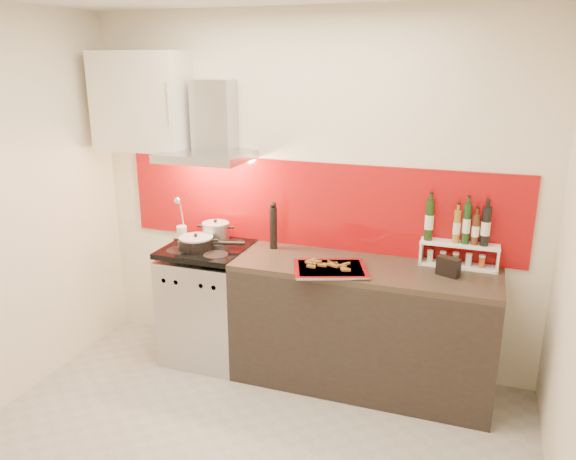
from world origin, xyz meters
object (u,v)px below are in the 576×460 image
at_px(baking_tray, 330,269).
at_px(counter, 362,326).
at_px(range_stove, 209,304).
at_px(saute_pan, 197,243).
at_px(pepper_mill, 273,226).
at_px(stock_pot, 216,232).

bearing_deg(baking_tray, counter, 39.48).
relative_size(range_stove, baking_tray, 1.57).
relative_size(counter, saute_pan, 3.76).
height_order(saute_pan, baking_tray, saute_pan).
xyz_separation_m(range_stove, pepper_mill, (0.48, 0.15, 0.63)).
height_order(range_stove, stock_pot, stock_pot).
distance_m(stock_pot, saute_pan, 0.20).
height_order(range_stove, saute_pan, saute_pan).
bearing_deg(stock_pot, saute_pan, -107.17).
relative_size(range_stove, stock_pot, 4.42).
bearing_deg(counter, range_stove, -179.77).
bearing_deg(stock_pot, range_stove, -98.98).
bearing_deg(baking_tray, pepper_mill, 149.06).
bearing_deg(range_stove, counter, 0.23).
bearing_deg(saute_pan, baking_tray, -5.16).
height_order(stock_pot, saute_pan, stock_pot).
distance_m(range_stove, stock_pot, 0.56).
bearing_deg(range_stove, stock_pot, 81.02).
bearing_deg(range_stove, pepper_mill, 17.88).
height_order(range_stove, baking_tray, baking_tray).
bearing_deg(saute_pan, counter, 3.19).
height_order(counter, stock_pot, stock_pot).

